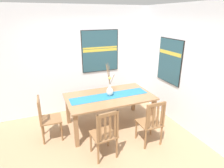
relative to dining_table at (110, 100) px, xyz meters
The scene contains 11 objects.
ground_plane 1.00m from the dining_table, 111.03° to the right, with size 6.40×6.40×0.03m, color #A37F5B.
wall_back 1.39m from the dining_table, 102.65° to the left, with size 6.40×0.12×2.70m, color silver.
wall_side 1.87m from the dining_table, 23.24° to the right, with size 0.12×6.40×2.70m, color silver.
dining_table is the anchor object (origin of this frame).
table_runner 0.10m from the dining_table, 75.96° to the left, with size 1.76×0.36×0.01m, color #236B93.
centerpiece_vase 0.23m from the dining_table, 32.27° to the left, with size 0.15×0.32×0.75m.
chair_0 1.07m from the dining_table, 116.04° to the right, with size 0.45×0.45×0.97m.
chair_1 1.07m from the dining_table, 61.64° to the right, with size 0.42×0.42×0.96m.
chair_2 1.36m from the dining_table, behind, with size 0.44×0.44×0.93m.
painting_on_back_wall 1.44m from the dining_table, 80.95° to the left, with size 1.00×0.05×1.09m.
painting_on_side_wall 1.71m from the dining_table, ahead, with size 0.05×0.82×1.06m.
Camera 1 is at (-1.14, -2.92, 2.46)m, focal length 30.28 mm.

